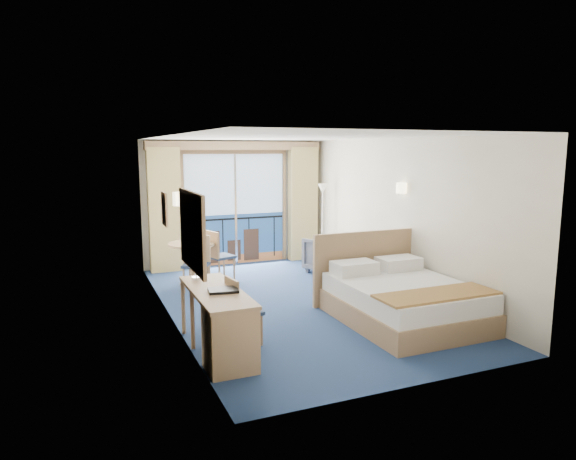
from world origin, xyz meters
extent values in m
plane|color=navy|center=(0.00, 0.00, 0.00)|extent=(6.50, 6.50, 0.00)
cube|color=beige|center=(0.00, 3.26, 1.35)|extent=(4.00, 0.02, 2.70)
cube|color=beige|center=(0.00, -3.26, 1.35)|extent=(4.00, 0.02, 2.70)
cube|color=beige|center=(-2.01, 0.00, 1.35)|extent=(0.02, 6.50, 2.70)
cube|color=beige|center=(2.01, 0.00, 1.35)|extent=(0.02, 6.50, 2.70)
cube|color=white|center=(0.00, 0.00, 2.71)|extent=(4.00, 6.50, 0.02)
cube|color=navy|center=(0.00, 3.22, 0.56)|extent=(2.20, 0.02, 1.08)
cube|color=#ABC3E1|center=(0.00, 3.22, 1.76)|extent=(2.20, 0.02, 1.32)
cube|color=#96572E|center=(0.00, 3.22, 0.10)|extent=(2.20, 0.02, 0.20)
cube|color=black|center=(0.00, 3.22, 1.00)|extent=(2.20, 0.02, 0.04)
cube|color=#9E7D56|center=(0.00, 3.21, 2.46)|extent=(2.36, 0.03, 0.12)
cube|color=#9E7D56|center=(-1.15, 3.21, 1.20)|extent=(0.06, 0.03, 2.40)
cube|color=#9E7D56|center=(1.15, 3.21, 1.20)|extent=(0.06, 0.03, 2.40)
cube|color=silver|center=(0.00, 3.21, 1.20)|extent=(0.05, 0.02, 2.40)
cube|color=#372319|center=(0.35, 3.21, 0.40)|extent=(0.35, 0.02, 0.70)
cube|color=#372319|center=(-0.55, 3.21, 0.40)|extent=(0.35, 0.02, 0.70)
cube|color=#372319|center=(-0.05, 3.21, 0.30)|extent=(0.30, 0.02, 0.45)
cube|color=black|center=(-0.90, 3.22, 0.55)|extent=(0.02, 0.01, 0.90)
cube|color=black|center=(-0.30, 3.22, 0.55)|extent=(0.03, 0.01, 0.90)
cube|color=black|center=(0.30, 3.22, 0.55)|extent=(0.03, 0.01, 0.90)
cube|color=black|center=(0.90, 3.22, 0.55)|extent=(0.02, 0.01, 0.90)
cube|color=tan|center=(-1.55, 3.07, 1.28)|extent=(0.65, 0.22, 2.55)
cube|color=tan|center=(1.55, 3.07, 1.28)|extent=(0.65, 0.22, 2.55)
cube|color=#9E7D56|center=(0.00, 3.10, 2.58)|extent=(3.80, 0.25, 0.18)
cube|color=#9E7D56|center=(-1.98, -1.50, 1.55)|extent=(0.04, 1.25, 0.95)
cube|color=silver|center=(-1.95, -1.50, 1.55)|extent=(0.01, 1.12, 0.82)
cube|color=#9E7D56|center=(-1.98, 0.45, 1.60)|extent=(0.03, 0.42, 0.52)
cube|color=gray|center=(-1.96, 0.45, 1.60)|extent=(0.01, 0.34, 0.44)
cylinder|color=#FFECB2|center=(-1.94, -0.60, 1.85)|extent=(0.18, 0.18, 0.18)
cylinder|color=#FFECB2|center=(1.94, -0.15, 1.85)|extent=(0.18, 0.18, 0.18)
cube|color=#9E7D56|center=(1.12, -1.50, 0.16)|extent=(1.72, 2.15, 0.32)
cube|color=white|center=(1.12, -1.50, 0.46)|extent=(1.66, 2.09, 0.27)
cube|color=#A1743E|center=(1.12, -2.20, 0.61)|extent=(1.70, 0.59, 0.03)
cube|color=white|center=(0.71, -0.72, 0.69)|extent=(0.67, 0.43, 0.19)
cube|color=white|center=(1.53, -0.72, 0.69)|extent=(0.67, 0.43, 0.19)
cube|color=#9E7D56|center=(1.12, -0.37, 0.59)|extent=(1.88, 0.06, 1.18)
cube|color=tan|center=(1.77, 0.20, 0.28)|extent=(0.43, 0.41, 0.56)
cube|color=white|center=(1.77, 0.18, 0.59)|extent=(0.18, 0.16, 0.07)
imported|color=#434651|center=(1.51, 1.72, 0.37)|extent=(1.07, 1.08, 0.74)
cylinder|color=silver|center=(1.74, 2.45, 0.02)|extent=(0.24, 0.24, 0.03)
cylinder|color=silver|center=(1.74, 2.45, 0.83)|extent=(0.03, 0.03, 1.66)
cone|color=beige|center=(1.74, 2.45, 1.66)|extent=(0.22, 0.22, 0.20)
cube|color=#9E7D56|center=(-1.70, -1.51, 0.78)|extent=(0.59, 1.70, 0.04)
cube|color=tan|center=(-1.70, -2.10, 0.38)|extent=(0.55, 0.51, 0.76)
cylinder|color=#9E7D56|center=(-1.96, -1.30, 0.38)|extent=(0.05, 0.05, 0.76)
cylinder|color=#9E7D56|center=(-1.44, -1.30, 0.38)|extent=(0.05, 0.05, 0.76)
cylinder|color=#9E7D56|center=(-1.96, -0.71, 0.38)|extent=(0.05, 0.05, 0.76)
cylinder|color=#9E7D56|center=(-1.44, -0.71, 0.38)|extent=(0.05, 0.05, 0.76)
cube|color=#1E2C47|center=(-1.29, -1.40, 0.43)|extent=(0.43, 0.43, 0.05)
cube|color=#9E7D56|center=(-1.47, -1.42, 0.67)|extent=(0.09, 0.39, 0.46)
cylinder|color=#9E7D56|center=(-1.12, -1.53, 0.21)|extent=(0.03, 0.03, 0.41)
cylinder|color=#9E7D56|center=(-1.16, -1.22, 0.21)|extent=(0.03, 0.03, 0.41)
cylinder|color=#9E7D56|center=(-1.43, -1.57, 0.21)|extent=(0.03, 0.03, 0.41)
cylinder|color=#9E7D56|center=(-1.47, -1.26, 0.21)|extent=(0.03, 0.03, 0.41)
cube|color=black|center=(-1.64, -1.61, 0.81)|extent=(0.39, 0.31, 0.03)
cylinder|color=silver|center=(-1.81, -0.93, 0.83)|extent=(0.12, 0.12, 0.02)
cylinder|color=silver|center=(-1.81, -0.93, 1.02)|extent=(0.02, 0.02, 0.41)
cone|color=beige|center=(-1.81, -0.93, 1.23)|extent=(0.11, 0.11, 0.10)
cylinder|color=#9E7D56|center=(-1.27, 1.84, 0.76)|extent=(0.87, 0.87, 0.04)
cylinder|color=#9E7D56|center=(-1.27, 1.84, 0.38)|extent=(0.09, 0.09, 0.76)
cylinder|color=#9E7D56|center=(-1.27, 1.84, 0.02)|extent=(0.48, 0.48, 0.03)
cube|color=#1E2C47|center=(-0.70, 1.87, 0.47)|extent=(0.54, 0.54, 0.05)
cube|color=#9E7D56|center=(-0.89, 1.81, 0.73)|extent=(0.17, 0.41, 0.50)
cylinder|color=#9E7D56|center=(-0.49, 1.76, 0.23)|extent=(0.04, 0.04, 0.45)
cylinder|color=#9E7D56|center=(-0.60, 2.09, 0.23)|extent=(0.04, 0.04, 0.45)
cylinder|color=#9E7D56|center=(-0.81, 1.65, 0.23)|extent=(0.04, 0.04, 0.45)
cylinder|color=#9E7D56|center=(-0.92, 1.98, 0.23)|extent=(0.04, 0.04, 0.45)
cube|color=#1E2C47|center=(-1.32, 1.34, 0.47)|extent=(0.57, 0.57, 0.05)
cube|color=#9E7D56|center=(-1.22, 1.52, 0.73)|extent=(0.38, 0.25, 0.50)
cylinder|color=#9E7D56|center=(-1.55, 1.28, 0.22)|extent=(0.04, 0.04, 0.45)
cylinder|color=#9E7D56|center=(-1.26, 1.11, 0.22)|extent=(0.04, 0.04, 0.45)
cylinder|color=#9E7D56|center=(-1.38, 1.58, 0.22)|extent=(0.04, 0.04, 0.45)
cylinder|color=#9E7D56|center=(-1.09, 1.40, 0.22)|extent=(0.04, 0.04, 0.45)
camera|label=1|loc=(-3.25, -7.50, 2.52)|focal=32.00mm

